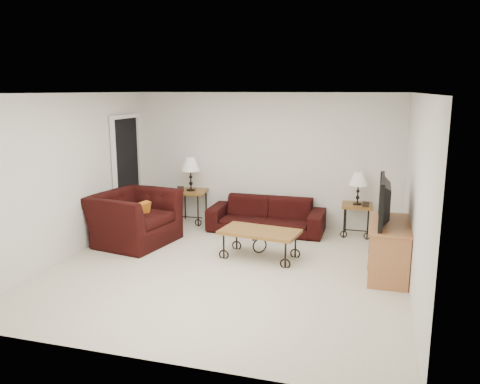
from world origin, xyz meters
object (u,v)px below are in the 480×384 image
object	(u,v)px
television	(390,201)
backpack	(309,227)
lamp_right	(358,188)
side_table_right	(356,220)
tv_stand	(388,249)
sofa	(266,215)
coffee_table	(260,244)
armchair	(134,218)
side_table_left	(191,207)
lamp_left	(191,174)

from	to	relation	value
television	backpack	distance (m)	2.09
lamp_right	side_table_right	bearing A→B (deg)	0.00
tv_stand	television	size ratio (longest dim) A/B	1.12
lamp_right	backpack	xyz separation A→B (m)	(-0.79, -0.35, -0.66)
sofa	coffee_table	xyz separation A→B (m)	(0.23, -1.42, -0.08)
armchair	tv_stand	world-z (taller)	armchair
television	side_table_left	bearing A→B (deg)	-115.70
sofa	side_table_left	size ratio (longest dim) A/B	3.26
side_table_left	coffee_table	world-z (taller)	side_table_left
coffee_table	side_table_left	bearing A→B (deg)	137.72
side_table_right	armchair	xyz separation A→B (m)	(-3.59, -1.45, 0.15)
coffee_table	television	xyz separation A→B (m)	(1.86, -0.14, 0.84)
lamp_right	coffee_table	size ratio (longest dim) A/B	0.48
side_table_right	armchair	distance (m)	3.87
side_table_right	tv_stand	bearing A→B (deg)	-73.54
armchair	television	world-z (taller)	television
coffee_table	television	distance (m)	2.05
side_table_left	side_table_right	size ratio (longest dim) A/B	1.12
lamp_left	tv_stand	bearing A→B (deg)	-25.57
side_table_left	side_table_right	world-z (taller)	side_table_left
side_table_right	lamp_left	xyz separation A→B (m)	(-3.13, 0.00, 0.67)
sofa	lamp_right	distance (m)	1.70
armchair	sofa	bearing A→B (deg)	-47.13
side_table_left	television	xyz separation A→B (m)	(3.63, -1.75, 0.74)
side_table_left	tv_stand	size ratio (longest dim) A/B	0.52
lamp_left	backpack	xyz separation A→B (m)	(2.34, -0.35, -0.77)
lamp_right	tv_stand	bearing A→B (deg)	-73.54
lamp_left	coffee_table	size ratio (longest dim) A/B	0.54
lamp_left	lamp_right	bearing A→B (deg)	0.00
lamp_right	television	distance (m)	1.83
sofa	tv_stand	distance (m)	2.63
side_table_left	backpack	xyz separation A→B (m)	(2.34, -0.35, -0.13)
side_table_left	coffee_table	bearing A→B (deg)	-42.28
lamp_left	tv_stand	distance (m)	4.09
lamp_left	armchair	size ratio (longest dim) A/B	0.48
armchair	backpack	distance (m)	3.01
sofa	coffee_table	world-z (taller)	sofa
lamp_left	coffee_table	xyz separation A→B (m)	(1.76, -1.60, -0.74)
side_table_right	lamp_left	size ratio (longest dim) A/B	0.89
sofa	armchair	bearing A→B (deg)	-147.47
lamp_right	backpack	distance (m)	1.09
side_table_left	armchair	bearing A→B (deg)	-107.46
side_table_right	armchair	bearing A→B (deg)	-158.00
side_table_left	tv_stand	xyz separation A→B (m)	(3.65, -1.75, 0.05)
lamp_right	television	bearing A→B (deg)	-74.15
coffee_table	tv_stand	world-z (taller)	tv_stand
armchair	backpack	world-z (taller)	armchair
lamp_left	coffee_table	bearing A→B (deg)	-42.28
lamp_left	backpack	bearing A→B (deg)	-8.40
side_table_right	tv_stand	size ratio (longest dim) A/B	0.46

